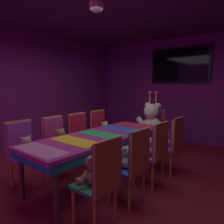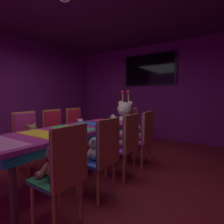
{
  "view_description": "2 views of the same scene",
  "coord_description": "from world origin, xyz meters",
  "px_view_note": "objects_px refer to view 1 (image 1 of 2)",
  "views": [
    {
      "loc": [
        2.22,
        -2.42,
        1.51
      ],
      "look_at": [
        -0.11,
        0.41,
        1.05
      ],
      "focal_mm": 33.73,
      "sensor_mm": 36.0,
      "label": 1
    },
    {
      "loc": [
        2.08,
        -1.96,
        1.24
      ],
      "look_at": [
        0.24,
        0.76,
        0.96
      ],
      "focal_mm": 28.47,
      "sensor_mm": 36.0,
      "label": 2
    }
  ],
  "objects_px": {
    "chair_left_0": "(22,146)",
    "king_teddy_bear": "(151,120)",
    "chair_left_3": "(100,128)",
    "chair_right_2": "(156,148)",
    "teddy_left_0": "(27,148)",
    "teddy_left_1": "(61,140)",
    "chair_right_1": "(135,160)",
    "throne_chair": "(155,127)",
    "chair_left_2": "(80,133)",
    "banquet_table": "(101,140)",
    "teddy_right_3": "(166,140)",
    "chair_right_0": "(103,175)",
    "teddy_right_0": "(93,171)",
    "chair_left_1": "(55,139)",
    "teddy_left_3": "(105,129)",
    "teddy_right_1": "(125,158)",
    "chair_right_3": "(173,140)",
    "pendant_light": "(96,5)",
    "teddy_right_2": "(148,148)",
    "wall_tv": "(180,65)"
  },
  "relations": [
    {
      "from": "chair_left_0",
      "to": "king_teddy_bear",
      "type": "bearing_deg",
      "value": 72.21
    },
    {
      "from": "chair_left_3",
      "to": "chair_right_2",
      "type": "distance_m",
      "value": 1.75
    },
    {
      "from": "teddy_left_0",
      "to": "teddy_left_1",
      "type": "height_order",
      "value": "teddy_left_1"
    },
    {
      "from": "teddy_left_1",
      "to": "chair_right_1",
      "type": "xyz_separation_m",
      "value": [
        1.49,
        -0.0,
        -0.0
      ]
    },
    {
      "from": "throne_chair",
      "to": "teddy_left_1",
      "type": "bearing_deg",
      "value": -17.42
    },
    {
      "from": "chair_left_0",
      "to": "chair_left_2",
      "type": "relative_size",
      "value": 1.0
    },
    {
      "from": "chair_right_1",
      "to": "banquet_table",
      "type": "bearing_deg",
      "value": -19.2
    },
    {
      "from": "teddy_right_3",
      "to": "chair_right_0",
      "type": "bearing_deg",
      "value": 95.15
    },
    {
      "from": "teddy_left_0",
      "to": "teddy_right_0",
      "type": "height_order",
      "value": "teddy_right_0"
    },
    {
      "from": "teddy_left_0",
      "to": "chair_right_2",
      "type": "xyz_separation_m",
      "value": [
        1.48,
        1.23,
        0.0
      ]
    },
    {
      "from": "teddy_right_0",
      "to": "chair_right_0",
      "type": "bearing_deg",
      "value": -180.0
    },
    {
      "from": "teddy_left_1",
      "to": "teddy_right_0",
      "type": "height_order",
      "value": "teddy_left_1"
    },
    {
      "from": "chair_left_1",
      "to": "teddy_right_0",
      "type": "relative_size",
      "value": 2.85
    },
    {
      "from": "chair_left_3",
      "to": "teddy_right_0",
      "type": "relative_size",
      "value": 2.85
    },
    {
      "from": "chair_left_0",
      "to": "throne_chair",
      "type": "xyz_separation_m",
      "value": [
        0.81,
        2.71,
        0.0
      ]
    },
    {
      "from": "teddy_left_3",
      "to": "chair_right_1",
      "type": "distance_m",
      "value": 1.94
    },
    {
      "from": "teddy_right_1",
      "to": "chair_right_3",
      "type": "xyz_separation_m",
      "value": [
        0.12,
        1.23,
        0.02
      ]
    },
    {
      "from": "teddy_left_1",
      "to": "king_teddy_bear",
      "type": "distance_m",
      "value": 2.04
    },
    {
      "from": "chair_left_2",
      "to": "king_teddy_bear",
      "type": "relative_size",
      "value": 1.05
    },
    {
      "from": "throne_chair",
      "to": "pendant_light",
      "type": "xyz_separation_m",
      "value": [
        0.25,
        -2.15,
        1.95
      ]
    },
    {
      "from": "throne_chair",
      "to": "king_teddy_bear",
      "type": "xyz_separation_m",
      "value": [
        0.0,
        -0.17,
        0.16
      ]
    },
    {
      "from": "banquet_table",
      "to": "chair_left_0",
      "type": "relative_size",
      "value": 2.57
    },
    {
      "from": "pendant_light",
      "to": "teddy_left_1",
      "type": "bearing_deg",
      "value": 176.5
    },
    {
      "from": "teddy_right_1",
      "to": "throne_chair",
      "type": "xyz_separation_m",
      "value": [
        -0.69,
        2.1,
        0.02
      ]
    },
    {
      "from": "chair_left_0",
      "to": "teddy_right_2",
      "type": "height_order",
      "value": "chair_left_0"
    },
    {
      "from": "teddy_left_0",
      "to": "chair_right_3",
      "type": "relative_size",
      "value": 0.34
    },
    {
      "from": "chair_left_1",
      "to": "teddy_left_1",
      "type": "height_order",
      "value": "chair_left_1"
    },
    {
      "from": "chair_left_1",
      "to": "chair_right_0",
      "type": "xyz_separation_m",
      "value": [
        1.64,
        -0.6,
        0.0
      ]
    },
    {
      "from": "chair_right_3",
      "to": "pendant_light",
      "type": "xyz_separation_m",
      "value": [
        -0.56,
        -1.28,
        1.95
      ]
    },
    {
      "from": "chair_right_1",
      "to": "chair_left_1",
      "type": "bearing_deg",
      "value": -0.06
    },
    {
      "from": "teddy_right_0",
      "to": "chair_right_2",
      "type": "distance_m",
      "value": 1.22
    },
    {
      "from": "chair_right_2",
      "to": "teddy_left_3",
      "type": "bearing_deg",
      "value": -20.62
    },
    {
      "from": "chair_left_0",
      "to": "chair_left_2",
      "type": "height_order",
      "value": "same"
    },
    {
      "from": "chair_right_0",
      "to": "pendant_light",
      "type": "bearing_deg",
      "value": -42.99
    },
    {
      "from": "chair_left_0",
      "to": "teddy_left_0",
      "type": "xyz_separation_m",
      "value": [
        0.15,
        -0.0,
        -0.0
      ]
    },
    {
      "from": "chair_left_1",
      "to": "king_teddy_bear",
      "type": "xyz_separation_m",
      "value": [
        0.81,
        1.93,
        0.16
      ]
    },
    {
      "from": "teddy_left_3",
      "to": "chair_right_1",
      "type": "bearing_deg",
      "value": -37.78
    },
    {
      "from": "teddy_left_0",
      "to": "chair_left_3",
      "type": "distance_m",
      "value": 1.8
    },
    {
      "from": "chair_left_0",
      "to": "teddy_left_0",
      "type": "distance_m",
      "value": 0.15
    },
    {
      "from": "chair_right_0",
      "to": "chair_right_1",
      "type": "relative_size",
      "value": 1.0
    },
    {
      "from": "chair_left_3",
      "to": "chair_left_0",
      "type": "bearing_deg",
      "value": -89.04
    },
    {
      "from": "chair_right_1",
      "to": "throne_chair",
      "type": "xyz_separation_m",
      "value": [
        -0.84,
        2.1,
        0.0
      ]
    },
    {
      "from": "teddy_right_2",
      "to": "chair_left_1",
      "type": "bearing_deg",
      "value": 22.82
    },
    {
      "from": "chair_left_0",
      "to": "chair_right_3",
      "type": "height_order",
      "value": "same"
    },
    {
      "from": "chair_right_0",
      "to": "pendant_light",
      "type": "distance_m",
      "value": 2.11
    },
    {
      "from": "chair_left_0",
      "to": "chair_right_1",
      "type": "distance_m",
      "value": 1.76
    },
    {
      "from": "wall_tv",
      "to": "chair_right_2",
      "type": "bearing_deg",
      "value": -73.76
    },
    {
      "from": "chair_left_0",
      "to": "teddy_left_1",
      "type": "xyz_separation_m",
      "value": [
        0.15,
        0.61,
        0.0
      ]
    },
    {
      "from": "banquet_table",
      "to": "chair_left_3",
      "type": "bearing_deg",
      "value": 133.2
    },
    {
      "from": "teddy_left_0",
      "to": "teddy_left_3",
      "type": "relative_size",
      "value": 1.07
    }
  ]
}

